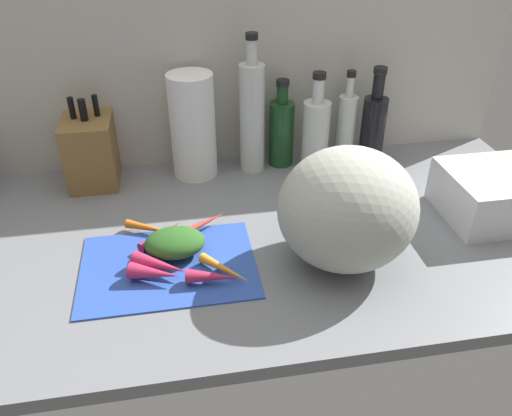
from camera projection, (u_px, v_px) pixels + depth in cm
name	position (u px, v px, depth cm)	size (l,w,h in cm)	color
ground_plane	(225.00, 238.00, 119.45)	(170.00, 80.00, 3.00)	slate
wall_back	(203.00, 54.00, 134.35)	(170.00, 3.00, 60.00)	#BCB7AD
cutting_board	(169.00, 265.00, 107.85)	(36.38, 26.32, 0.80)	#2D51B7
carrot_0	(154.00, 273.00, 102.36)	(3.56, 3.56, 10.20)	#B2264C
carrot_1	(225.00, 269.00, 104.56)	(2.18, 2.18, 12.46)	orange
carrot_2	(195.00, 226.00, 116.88)	(2.81, 2.81, 17.29)	red
carrot_3	(213.00, 277.00, 101.89)	(3.02, 3.02, 10.58)	#B2264C
carrot_4	(152.00, 229.00, 116.65)	(2.05, 2.05, 13.16)	orange
carrot_5	(162.00, 234.00, 114.69)	(2.17, 2.17, 12.57)	#B2264C
carrot_6	(160.00, 265.00, 104.65)	(3.42, 3.42, 11.94)	#B2264C
carrot_greens_pile	(175.00, 243.00, 109.37)	(12.84, 9.88, 5.43)	#2D6023
winter_squash	(347.00, 209.00, 103.45)	(28.39, 26.86, 25.43)	#B2B7A8
knife_block	(91.00, 150.00, 134.11)	(12.36, 16.22, 23.23)	brown
paper_towel_roll	(193.00, 126.00, 134.91)	(11.87, 11.87, 27.93)	white
bottle_0	(252.00, 116.00, 136.50)	(6.74, 6.74, 37.21)	silver
bottle_1	(281.00, 131.00, 142.18)	(6.87, 6.87, 24.44)	#19421E
bottle_2	(316.00, 133.00, 139.04)	(7.33, 7.33, 27.46)	silver
bottle_3	(346.00, 127.00, 143.12)	(5.27, 5.27, 26.35)	silver
bottle_4	(373.00, 127.00, 142.46)	(6.70, 6.70, 27.47)	black
dish_rack	(493.00, 194.00, 121.90)	(22.84, 21.36, 11.32)	silver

